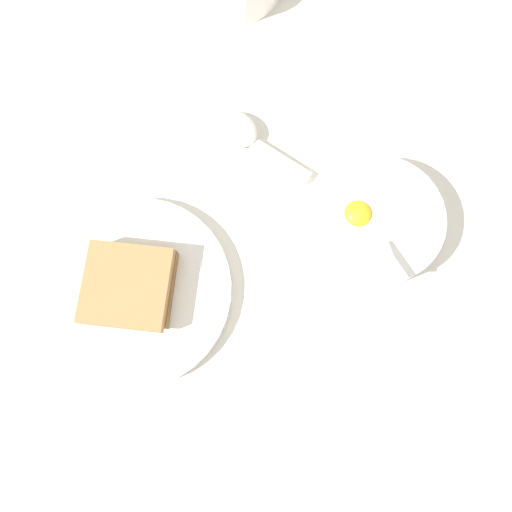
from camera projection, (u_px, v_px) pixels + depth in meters
name	position (u px, v px, depth m)	size (l,w,h in m)	color
ground_plane	(280.00, 164.00, 0.63)	(3.00, 3.00, 0.00)	silver
egg_bowl	(375.00, 222.00, 0.59)	(0.15, 0.15, 0.07)	white
toast_plate	(136.00, 291.00, 0.59)	(0.23, 0.23, 0.02)	white
toast_sandwich	(129.00, 286.00, 0.56)	(0.12, 0.12, 0.03)	brown
soup_spoon	(242.00, 133.00, 0.63)	(0.05, 0.14, 0.03)	white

